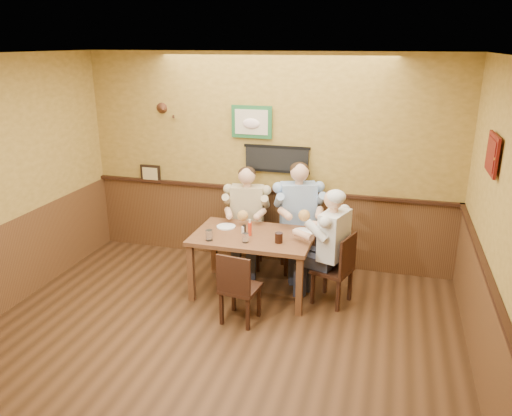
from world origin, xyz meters
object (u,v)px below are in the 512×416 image
Objects in this scene: dining_table at (253,242)px; salt_shaker at (243,230)px; water_glass_left at (209,235)px; hot_sauce_bottle at (250,228)px; chair_back_left at (247,236)px; chair_right_end at (332,268)px; diner_white_elder at (333,254)px; pepper_shaker at (244,229)px; water_glass_mid at (245,238)px; diner_blue_polo at (298,223)px; diner_tan_shirt at (247,223)px; chair_near_side at (240,286)px; cola_tumbler at (279,238)px; chair_back_right at (297,237)px.

dining_table is 0.18m from salt_shaker.
hot_sauce_bottle is at bearing 34.11° from water_glass_left.
salt_shaker is at bearing 45.15° from water_glass_left.
dining_table is 1.61× the size of chair_back_left.
chair_right_end is 4.87× the size of hot_sauce_bottle.
pepper_shaker is at bearing -71.78° from diner_white_elder.
chair_right_end is at bearing 180.00° from diner_white_elder.
salt_shaker is (-0.11, 0.26, -0.01)m from water_glass_mid.
diner_blue_polo reaches higher than salt_shaker.
diner_tan_shirt is 0.73m from salt_shaker.
chair_back_left is 1.05× the size of chair_near_side.
chair_right_end reaches higher than water_glass_mid.
diner_tan_shirt is at bearing 126.16° from cola_tumbler.
chair_back_left is at bearing 105.33° from water_glass_mid.
cola_tumbler is (-0.04, -0.92, 0.35)m from chair_back_right.
hot_sauce_bottle is at bearing -138.16° from chair_back_right.
hot_sauce_bottle is at bearing -68.91° from diner_white_elder.
water_glass_mid reaches higher than dining_table.
cola_tumbler is 1.35× the size of salt_shaker.
diner_blue_polo is (-0.00, 0.00, 0.20)m from chair_back_right.
diner_tan_shirt reaches higher than chair_near_side.
water_glass_left is 0.49m from hot_sauce_bottle.
diner_tan_shirt is at bearing 103.59° from pepper_shaker.
dining_table is 13.77× the size of pepper_shaker.
salt_shaker is (0.15, -0.69, 0.17)m from diner_tan_shirt.
salt_shaker is at bearing -71.14° from diner_white_elder.
diner_blue_polo reaches higher than water_glass_mid.
cola_tumbler is at bearing -24.76° from dining_table.
hot_sauce_bottle is 0.11m from salt_shaker.
diner_white_elder is 1.08m from pepper_shaker.
chair_back_right reaches higher than chair_back_left.
diner_blue_polo reaches higher than chair_right_end.
water_glass_mid is at bearing -56.20° from chair_right_end.
chair_back_left is 1.08m from water_glass_left.
pepper_shaker is (-0.50, -0.74, 0.34)m from chair_back_right.
diner_blue_polo is 11.31× the size of cola_tumbler.
diner_blue_polo is at bearing 62.00° from hot_sauce_bottle.
water_glass_mid is at bearing -83.63° from chair_back_left.
water_glass_left is (-1.38, -0.31, 0.20)m from diner_white_elder.
chair_back_right is 8.48× the size of water_glass_mid.
chair_right_end is (0.95, 0.01, -0.23)m from dining_table.
chair_near_side is 9.52× the size of salt_shaker.
cola_tumbler reaches higher than pepper_shaker.
chair_near_side is 0.67× the size of diner_white_elder.
water_glass_left reaches higher than dining_table.
water_glass_mid is 0.29m from pepper_shaker.
chair_back_right is at bearing -3.85° from diner_tan_shirt.
water_glass_mid is at bearing -83.63° from diner_tan_shirt.
water_glass_left is at bearing -134.85° from salt_shaker.
water_glass_left is 0.80m from cola_tumbler.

